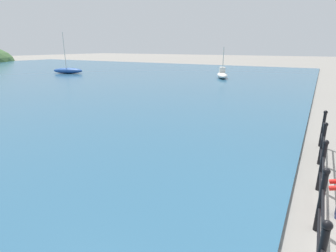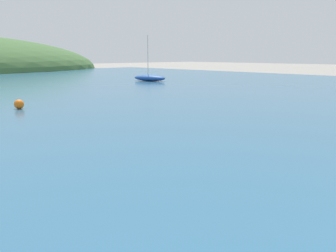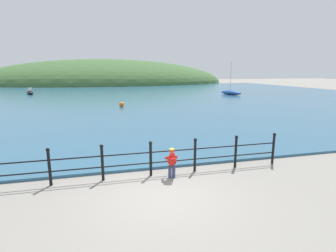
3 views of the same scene
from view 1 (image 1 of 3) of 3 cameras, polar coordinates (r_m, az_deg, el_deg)
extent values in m
sphere|color=black|center=(3.72, 31.39, -17.95)|extent=(0.12, 0.12, 0.12)
cylinder|color=black|center=(5.38, 30.26, -14.26)|extent=(0.09, 0.09, 1.10)
sphere|color=black|center=(5.12, 31.25, -8.45)|extent=(0.12, 0.12, 0.12)
cylinder|color=black|center=(6.80, 30.42, -7.86)|extent=(0.09, 0.09, 1.10)
sphere|color=black|center=(6.60, 31.18, -3.11)|extent=(0.12, 0.12, 0.12)
cylinder|color=black|center=(8.27, 30.51, -3.70)|extent=(0.09, 0.09, 1.10)
sphere|color=black|center=(8.11, 31.13, 0.27)|extent=(0.12, 0.12, 0.12)
cylinder|color=black|center=(9.78, 30.58, -0.81)|extent=(0.09, 0.09, 1.10)
sphere|color=black|center=(9.64, 31.10, 2.58)|extent=(0.12, 0.12, 0.12)
cylinder|color=black|center=(5.26, 30.70, -11.71)|extent=(9.43, 0.04, 0.04)
cylinder|color=black|center=(5.43, 30.10, -15.17)|extent=(9.43, 0.04, 0.04)
ellipsoid|color=silver|center=(27.40, 11.71, 10.77)|extent=(3.22, 2.17, 0.56)
cube|color=silver|center=(27.58, 11.73, 11.92)|extent=(1.01, 0.85, 0.50)
cylinder|color=beige|center=(27.14, 11.94, 13.92)|extent=(0.07, 0.07, 2.47)
ellipsoid|color=#1E4793|center=(33.84, -20.95, 11.19)|extent=(2.39, 3.84, 0.64)
cylinder|color=beige|center=(33.83, -21.64, 15.06)|extent=(0.07, 0.07, 3.99)
camera|label=2|loc=(0.74, -168.37, -49.05)|focal=35.00mm
camera|label=3|loc=(9.13, 99.55, -0.60)|focal=28.00mm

